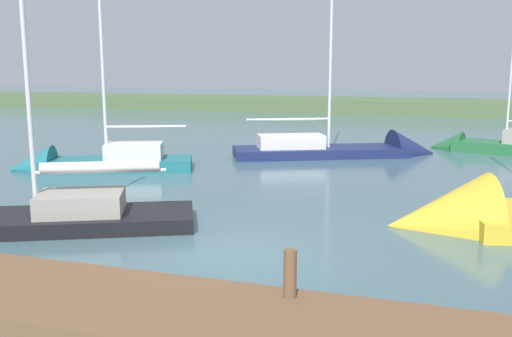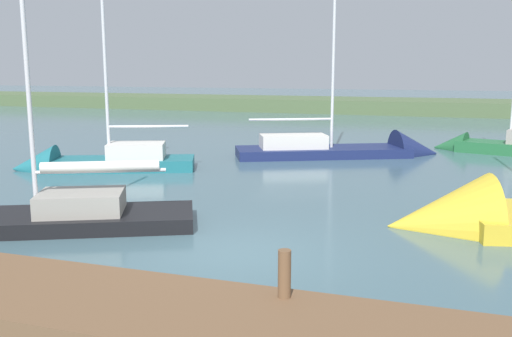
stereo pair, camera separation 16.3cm
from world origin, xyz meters
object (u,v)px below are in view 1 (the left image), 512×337
Objects in this scene: mooring_post_near at (290,274)px; sailboat_inner_slip at (6,226)px; sailboat_outer_mooring at (497,150)px; sailboat_near_dock at (354,152)px; sailboat_far_left at (89,165)px.

mooring_post_near is 0.09× the size of sailboat_inner_slip.
sailboat_outer_mooring is at bearing -151.18° from sailboat_inner_slip.
sailboat_inner_slip is 0.72× the size of sailboat_near_dock.
sailboat_far_left is at bearing -168.69° from sailboat_near_dock.
sailboat_near_dock is at bearing -165.83° from sailboat_far_left.
sailboat_far_left reaches higher than sailboat_outer_mooring.
sailboat_inner_slip is 16.26m from sailboat_near_dock.
mooring_post_near is 9.06m from sailboat_inner_slip.
sailboat_near_dock reaches higher than mooring_post_near.
sailboat_far_left is at bearing -46.09° from mooring_post_near.
mooring_post_near is at bearing 92.91° from sailboat_outer_mooring.
sailboat_near_dock is at bearing 40.02° from sailboat_outer_mooring.
sailboat_far_left reaches higher than mooring_post_near.
sailboat_inner_slip is 22.03m from sailboat_outer_mooring.
mooring_post_near is 22.05m from sailboat_outer_mooring.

